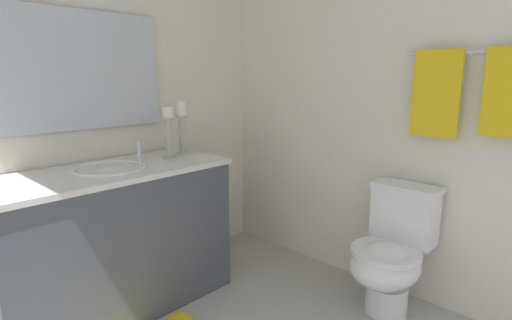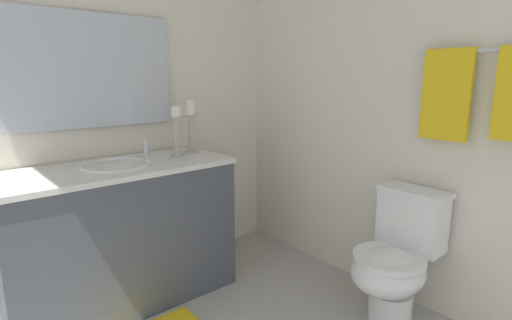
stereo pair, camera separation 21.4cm
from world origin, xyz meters
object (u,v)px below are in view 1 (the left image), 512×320
(mirror, at_px, (79,70))
(towel_near_vanity, at_px, (436,94))
(candle_holder_short, at_px, (169,131))
(candle_holder_tall, at_px, (182,126))
(toilet, at_px, (391,254))
(vanity_cabinet, at_px, (115,241))
(sink_basin, at_px, (110,176))
(towel_bar, at_px, (479,52))

(mirror, height_order, towel_near_vanity, mirror)
(candle_holder_short, bearing_deg, candle_holder_tall, 110.68)
(toilet, bearing_deg, candle_holder_tall, -157.17)
(mirror, xyz_separation_m, candle_holder_tall, (0.21, 0.55, -0.36))
(candle_holder_tall, xyz_separation_m, towel_near_vanity, (1.36, 0.73, 0.23))
(mirror, relative_size, candle_holder_short, 3.14)
(candle_holder_tall, height_order, candle_holder_short, candle_holder_tall)
(vanity_cabinet, bearing_deg, sink_basin, 90.00)
(vanity_cabinet, height_order, sink_basin, sink_basin)
(candle_holder_short, height_order, towel_bar, towel_bar)
(candle_holder_tall, relative_size, toilet, 0.47)
(mirror, distance_m, towel_bar, 2.18)
(sink_basin, relative_size, towel_near_vanity, 0.84)
(towel_near_vanity, bearing_deg, vanity_cabinet, -135.08)
(mirror, height_order, toilet, mirror)
(vanity_cabinet, relative_size, candle_holder_short, 4.14)
(towel_bar, xyz_separation_m, towel_near_vanity, (-0.18, -0.02, -0.22))
(sink_basin, relative_size, towel_bar, 0.55)
(mirror, xyz_separation_m, towel_near_vanity, (1.57, 1.29, -0.13))
(vanity_cabinet, relative_size, toilet, 1.79)
(mirror, distance_m, candle_holder_short, 0.62)
(toilet, bearing_deg, vanity_cabinet, -137.71)
(mirror, relative_size, towel_near_vanity, 2.14)
(vanity_cabinet, bearing_deg, toilet, 42.29)
(toilet, height_order, towel_bar, towel_bar)
(sink_basin, relative_size, mirror, 0.39)
(candle_holder_short, bearing_deg, sink_basin, -88.08)
(candle_holder_short, bearing_deg, toilet, 29.08)
(towel_bar, bearing_deg, towel_near_vanity, -174.35)
(toilet, height_order, towel_near_vanity, towel_near_vanity)
(vanity_cabinet, distance_m, toilet, 1.61)
(mirror, height_order, towel_bar, mirror)
(toilet, xyz_separation_m, towel_near_vanity, (0.10, 0.20, 0.91))
(sink_basin, height_order, candle_holder_tall, candle_holder_tall)
(vanity_cabinet, distance_m, mirror, 1.01)
(mirror, distance_m, towel_near_vanity, 2.03)
(vanity_cabinet, bearing_deg, mirror, 179.99)
(toilet, distance_m, towel_bar, 1.18)
(vanity_cabinet, relative_size, candle_holder_tall, 3.84)
(mirror, bearing_deg, candle_holder_short, 57.15)
(towel_near_vanity, bearing_deg, towel_bar, 5.65)
(candle_holder_short, distance_m, toilet, 1.53)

